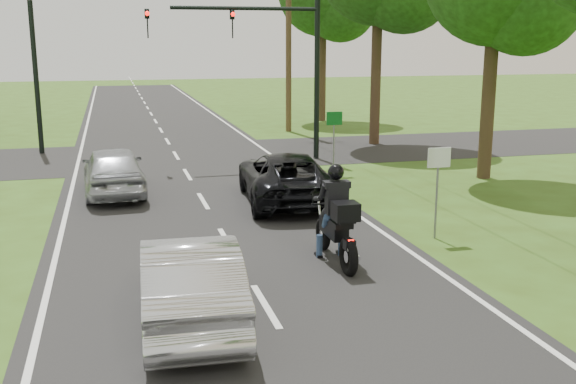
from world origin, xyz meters
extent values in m
plane|color=#354E15|center=(0.00, 0.00, 0.00)|extent=(140.00, 140.00, 0.00)
cube|color=black|center=(0.00, 10.00, 0.01)|extent=(8.00, 100.00, 0.01)
cube|color=black|center=(0.00, 16.00, 0.01)|extent=(60.00, 7.00, 0.01)
torus|color=black|center=(1.93, 2.83, 0.36)|extent=(0.16, 0.73, 0.73)
torus|color=black|center=(1.93, 1.17, 0.36)|extent=(0.18, 0.79, 0.79)
cube|color=black|center=(1.93, 2.11, 0.70)|extent=(0.31, 1.05, 0.33)
sphere|color=black|center=(1.93, 2.39, 0.89)|extent=(0.37, 0.37, 0.37)
cube|color=black|center=(1.93, 1.72, 0.89)|extent=(0.38, 0.61, 0.11)
cube|color=#FF0C07|center=(1.93, 1.05, 0.72)|extent=(0.11, 0.03, 0.06)
cylinder|color=silver|center=(2.10, 1.50, 0.34)|extent=(0.10, 0.88, 0.10)
cylinder|color=black|center=(1.93, 2.61, 1.09)|extent=(0.68, 0.04, 0.04)
cube|color=black|center=(1.93, 1.39, 1.22)|extent=(0.49, 0.44, 0.35)
cube|color=black|center=(1.93, 1.94, 1.37)|extent=(0.44, 0.24, 0.66)
sphere|color=black|center=(1.93, 2.02, 1.89)|extent=(0.33, 0.33, 0.33)
cylinder|color=navy|center=(1.69, 2.31, 0.25)|extent=(0.13, 0.13, 0.50)
cylinder|color=navy|center=(2.17, 2.31, 0.25)|extent=(0.13, 0.13, 0.50)
imported|color=black|center=(2.28, 7.36, 0.72)|extent=(2.80, 5.27, 1.41)
imported|color=silver|center=(-1.32, -0.31, 0.72)|extent=(1.70, 4.37, 1.42)
imported|color=#A9ACB1|center=(-2.42, 9.56, 0.74)|extent=(1.90, 4.34, 1.46)
cylinder|color=black|center=(5.20, 14.00, 3.00)|extent=(0.20, 0.20, 6.00)
cylinder|color=black|center=(2.50, 14.00, 5.60)|extent=(5.40, 0.14, 0.14)
imported|color=black|center=(2.00, 14.00, 5.05)|extent=(0.16, 0.36, 1.00)
imported|color=black|center=(-1.00, 14.00, 5.05)|extent=(0.16, 0.36, 1.00)
sphere|color=#FF0C07|center=(2.00, 13.82, 5.38)|extent=(0.16, 0.16, 0.16)
sphere|color=#FF0C07|center=(-1.00, 13.82, 5.38)|extent=(0.16, 0.16, 0.16)
cylinder|color=black|center=(-5.20, 18.00, 3.00)|extent=(0.20, 0.20, 6.00)
cylinder|color=brown|center=(6.20, 22.00, 5.00)|extent=(0.28, 0.28, 10.00)
cylinder|color=slate|center=(4.70, 3.00, 1.00)|extent=(0.05, 0.05, 2.00)
cube|color=silver|center=(4.70, 2.97, 1.90)|extent=(0.55, 0.04, 0.45)
cylinder|color=slate|center=(4.90, 11.00, 1.00)|extent=(0.05, 0.05, 2.00)
cube|color=#0C591E|center=(4.90, 10.97, 1.90)|extent=(0.55, 0.04, 0.45)
cylinder|color=#332316|center=(9.50, 9.00, 2.94)|extent=(0.44, 0.44, 5.88)
cylinder|color=#332316|center=(8.80, 17.00, 3.50)|extent=(0.44, 0.44, 7.00)
cylinder|color=#332316|center=(9.20, 26.00, 3.22)|extent=(0.44, 0.44, 6.44)
sphere|color=#19340E|center=(10.02, 25.34, 6.33)|extent=(3.96, 3.96, 3.96)
camera|label=1|loc=(-2.39, -10.62, 4.48)|focal=42.00mm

